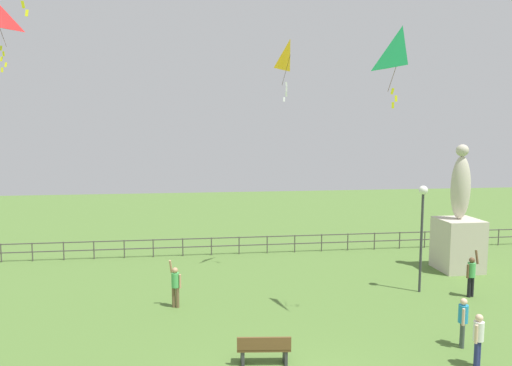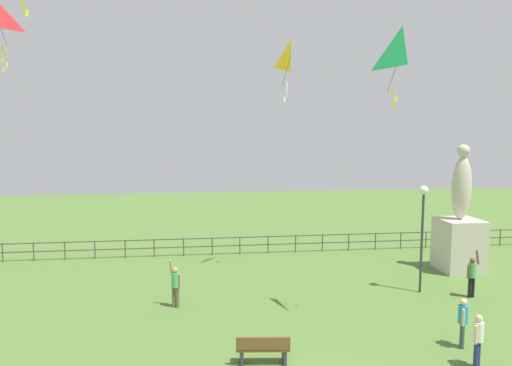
{
  "view_description": "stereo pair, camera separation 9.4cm",
  "coord_description": "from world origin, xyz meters",
  "px_view_note": "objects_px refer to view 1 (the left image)",
  "views": [
    {
      "loc": [
        -2.21,
        -9.84,
        6.45
      ],
      "look_at": [
        -0.07,
        6.59,
        4.64
      ],
      "focal_mm": 32.09,
      "sensor_mm": 36.0,
      "label": 1
    },
    {
      "loc": [
        -2.12,
        -9.85,
        6.45
      ],
      "look_at": [
        -0.07,
        6.59,
        4.64
      ],
      "focal_mm": 32.09,
      "sensor_mm": 36.0,
      "label": 2
    }
  ],
  "objects_px": {
    "person_1": "(471,274)",
    "kite_3": "(402,50)",
    "lamppost": "(422,215)",
    "person_2": "(478,337)",
    "person_3": "(175,284)",
    "kite_1": "(290,56)",
    "person_0": "(463,319)",
    "statue_monument": "(458,232)",
    "park_bench": "(264,349)"
  },
  "relations": [
    {
      "from": "kite_1",
      "to": "kite_3",
      "type": "xyz_separation_m",
      "value": [
        2.45,
        -5.79,
        -0.71
      ]
    },
    {
      "from": "person_0",
      "to": "person_2",
      "type": "height_order",
      "value": "person_0"
    },
    {
      "from": "person_2",
      "to": "lamppost",
      "type": "bearing_deg",
      "value": 77.28
    },
    {
      "from": "park_bench",
      "to": "kite_3",
      "type": "bearing_deg",
      "value": 24.96
    },
    {
      "from": "person_0",
      "to": "person_1",
      "type": "bearing_deg",
      "value": 54.77
    },
    {
      "from": "statue_monument",
      "to": "person_1",
      "type": "relative_size",
      "value": 3.16
    },
    {
      "from": "person_0",
      "to": "person_1",
      "type": "distance_m",
      "value": 4.82
    },
    {
      "from": "lamppost",
      "to": "person_3",
      "type": "relative_size",
      "value": 2.45
    },
    {
      "from": "lamppost",
      "to": "kite_3",
      "type": "xyz_separation_m",
      "value": [
        -2.4,
        -2.81,
        5.9
      ]
    },
    {
      "from": "statue_monument",
      "to": "person_2",
      "type": "height_order",
      "value": "statue_monument"
    },
    {
      "from": "person_2",
      "to": "kite_1",
      "type": "height_order",
      "value": "kite_1"
    },
    {
      "from": "park_bench",
      "to": "person_0",
      "type": "distance_m",
      "value": 6.12
    },
    {
      "from": "park_bench",
      "to": "kite_1",
      "type": "relative_size",
      "value": 0.57
    },
    {
      "from": "lamppost",
      "to": "kite_1",
      "type": "bearing_deg",
      "value": 148.34
    },
    {
      "from": "kite_1",
      "to": "person_2",
      "type": "bearing_deg",
      "value": -68.53
    },
    {
      "from": "person_2",
      "to": "kite_1",
      "type": "relative_size",
      "value": 0.57
    },
    {
      "from": "person_0",
      "to": "kite_3",
      "type": "distance_m",
      "value": 8.54
    },
    {
      "from": "person_2",
      "to": "park_bench",
      "type": "bearing_deg",
      "value": 171.22
    },
    {
      "from": "person_3",
      "to": "kite_3",
      "type": "bearing_deg",
      "value": -17.87
    },
    {
      "from": "lamppost",
      "to": "park_bench",
      "type": "height_order",
      "value": "lamppost"
    },
    {
      "from": "lamppost",
      "to": "person_2",
      "type": "relative_size",
      "value": 2.88
    },
    {
      "from": "person_2",
      "to": "kite_3",
      "type": "bearing_deg",
      "value": 108.72
    },
    {
      "from": "person_2",
      "to": "kite_3",
      "type": "height_order",
      "value": "kite_3"
    },
    {
      "from": "lamppost",
      "to": "person_2",
      "type": "bearing_deg",
      "value": -102.72
    },
    {
      "from": "park_bench",
      "to": "kite_1",
      "type": "height_order",
      "value": "kite_1"
    },
    {
      "from": "person_1",
      "to": "kite_3",
      "type": "distance_m",
      "value": 9.33
    },
    {
      "from": "statue_monument",
      "to": "kite_1",
      "type": "bearing_deg",
      "value": 177.41
    },
    {
      "from": "lamppost",
      "to": "kite_1",
      "type": "height_order",
      "value": "kite_1"
    },
    {
      "from": "statue_monument",
      "to": "person_3",
      "type": "height_order",
      "value": "statue_monument"
    },
    {
      "from": "lamppost",
      "to": "kite_3",
      "type": "height_order",
      "value": "kite_3"
    },
    {
      "from": "lamppost",
      "to": "person_1",
      "type": "distance_m",
      "value": 2.94
    },
    {
      "from": "park_bench",
      "to": "kite_3",
      "type": "xyz_separation_m",
      "value": [
        4.77,
        2.22,
        8.62
      ]
    },
    {
      "from": "park_bench",
      "to": "person_3",
      "type": "xyz_separation_m",
      "value": [
        -2.63,
        4.61,
        0.43
      ]
    },
    {
      "from": "person_2",
      "to": "kite_1",
      "type": "bearing_deg",
      "value": 111.47
    },
    {
      "from": "statue_monument",
      "to": "park_bench",
      "type": "relative_size",
      "value": 3.86
    },
    {
      "from": "person_0",
      "to": "person_1",
      "type": "xyz_separation_m",
      "value": [
        2.78,
        3.94,
        0.07
      ]
    },
    {
      "from": "kite_1",
      "to": "statue_monument",
      "type": "bearing_deg",
      "value": -2.59
    },
    {
      "from": "lamppost",
      "to": "person_3",
      "type": "bearing_deg",
      "value": -177.56
    },
    {
      "from": "statue_monument",
      "to": "park_bench",
      "type": "height_order",
      "value": "statue_monument"
    },
    {
      "from": "lamppost",
      "to": "person_1",
      "type": "bearing_deg",
      "value": -25.42
    },
    {
      "from": "person_0",
      "to": "kite_1",
      "type": "distance_m",
      "value": 12.4
    },
    {
      "from": "kite_1",
      "to": "kite_3",
      "type": "relative_size",
      "value": 1.04
    },
    {
      "from": "person_0",
      "to": "person_3",
      "type": "height_order",
      "value": "person_3"
    },
    {
      "from": "person_1",
      "to": "kite_3",
      "type": "relative_size",
      "value": 0.73
    },
    {
      "from": "person_2",
      "to": "person_3",
      "type": "distance_m",
      "value": 10.1
    },
    {
      "from": "statue_monument",
      "to": "person_1",
      "type": "height_order",
      "value": "statue_monument"
    },
    {
      "from": "park_bench",
      "to": "kite_1",
      "type": "distance_m",
      "value": 12.51
    },
    {
      "from": "statue_monument",
      "to": "person_2",
      "type": "relative_size",
      "value": 3.91
    },
    {
      "from": "person_1",
      "to": "person_2",
      "type": "distance_m",
      "value": 5.95
    },
    {
      "from": "person_0",
      "to": "statue_monument",
      "type": "bearing_deg",
      "value": 59.9
    }
  ]
}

